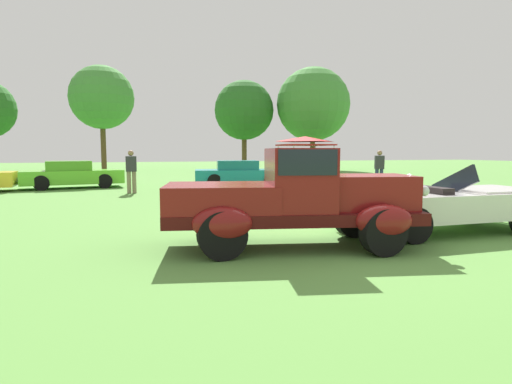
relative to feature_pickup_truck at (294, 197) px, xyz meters
name	(u,v)px	position (x,y,z in m)	size (l,w,h in m)	color
ground_plane	(324,244)	(0.61, 0.06, -0.86)	(120.00, 120.00, 0.00)	#568C3D
feature_pickup_truck	(294,197)	(0.00, 0.00, 0.00)	(4.48, 2.45, 1.70)	#400B0B
neighbor_convertible	(448,203)	(3.58, 0.40, -0.29)	(4.29, 1.75, 1.40)	silver
show_car_lime	(72,175)	(-5.19, 13.59, -0.27)	(4.45, 2.37, 1.22)	#60C62D
show_car_teal	(240,174)	(2.25, 12.11, -0.27)	(4.46, 2.36, 1.22)	teal
spectator_near_truck	(379,168)	(8.03, 9.56, 0.05)	(0.46, 0.37, 1.69)	#283351
spectator_between_cars	(131,170)	(-2.64, 10.38, 0.05)	(0.41, 0.26, 1.69)	#7F7056
canopy_tent_left_field	(305,140)	(9.21, 20.46, 1.56)	(3.31, 3.31, 2.71)	#B7B7BC
treeline_mid_left	(102,98)	(-4.85, 31.56, 5.36)	(5.39, 5.39, 8.94)	brown
treeline_center	(244,110)	(7.17, 29.34, 4.41)	(5.26, 5.26, 7.93)	brown
treeline_mid_right	(313,104)	(13.02, 27.50, 4.94)	(6.48, 6.48, 9.05)	brown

